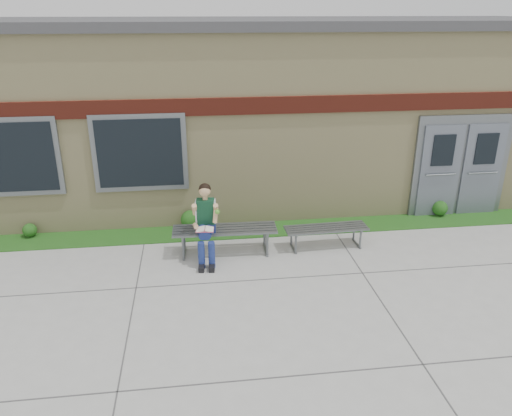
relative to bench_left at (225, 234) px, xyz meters
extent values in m
plane|color=#9E9E99|center=(1.39, -1.64, -0.40)|extent=(80.00, 80.00, 0.00)
cube|color=#155118|center=(1.39, 0.96, -0.39)|extent=(16.00, 0.80, 0.02)
cube|color=beige|center=(1.39, 4.36, 1.60)|extent=(16.00, 6.00, 4.00)
cube|color=#3F3F42|center=(1.39, 4.36, 3.70)|extent=(16.20, 6.20, 0.20)
cube|color=maroon|center=(1.39, 1.33, 2.20)|extent=(16.00, 0.06, 0.35)
cube|color=slate|center=(-4.11, 1.32, 1.30)|extent=(1.90, 0.08, 1.60)
cube|color=black|center=(-4.11, 1.28, 1.30)|extent=(1.70, 0.04, 1.40)
cube|color=slate|center=(-1.61, 1.32, 1.30)|extent=(1.90, 0.08, 1.60)
cube|color=black|center=(-1.61, 1.28, 1.30)|extent=(1.70, 0.04, 1.40)
cube|color=slate|center=(5.39, 1.32, 0.75)|extent=(2.20, 0.08, 2.30)
cube|color=slate|center=(4.89, 1.27, 0.65)|extent=(0.92, 0.06, 2.10)
cube|color=slate|center=(5.89, 1.27, 0.65)|extent=(0.92, 0.06, 2.10)
cube|color=slate|center=(0.00, 0.00, 0.10)|extent=(2.00, 0.61, 0.04)
cube|color=slate|center=(-0.79, 0.00, -0.17)|extent=(0.06, 0.55, 0.45)
cube|color=slate|center=(0.79, 0.00, -0.17)|extent=(0.06, 0.55, 0.45)
cube|color=slate|center=(2.00, 0.00, 0.01)|extent=(1.66, 0.52, 0.03)
cube|color=slate|center=(1.34, 0.00, -0.21)|extent=(0.06, 0.46, 0.37)
cube|color=slate|center=(2.66, 0.00, -0.21)|extent=(0.06, 0.46, 0.37)
cube|color=navy|center=(-0.35, -0.06, 0.20)|extent=(0.37, 0.28, 0.17)
cube|color=#0F3A23|center=(-0.35, -0.08, 0.52)|extent=(0.35, 0.24, 0.47)
sphere|color=tan|center=(-0.35, -0.09, 0.93)|extent=(0.24, 0.24, 0.22)
sphere|color=black|center=(-0.35, -0.07, 0.95)|extent=(0.25, 0.25, 0.23)
cylinder|color=navy|center=(-0.47, -0.31, 0.22)|extent=(0.19, 0.45, 0.15)
cylinder|color=navy|center=(-0.28, -0.33, 0.22)|extent=(0.19, 0.45, 0.15)
cylinder|color=navy|center=(-0.47, -0.56, -0.14)|extent=(0.12, 0.12, 0.52)
cylinder|color=navy|center=(-0.28, -0.58, -0.14)|extent=(0.12, 0.12, 0.52)
cube|color=black|center=(-0.48, -0.63, -0.35)|extent=(0.13, 0.28, 0.10)
cube|color=black|center=(-0.29, -0.65, -0.35)|extent=(0.13, 0.28, 0.10)
cylinder|color=tan|center=(-0.55, -0.12, 0.58)|extent=(0.11, 0.24, 0.27)
cylinder|color=tan|center=(-0.16, -0.16, 0.58)|extent=(0.11, 0.24, 0.27)
cube|color=white|center=(-0.39, -0.45, 0.32)|extent=(0.34, 0.26, 0.02)
cube|color=#D44F70|center=(-0.39, -0.45, 0.31)|extent=(0.34, 0.27, 0.01)
sphere|color=#5BB831|center=(-0.15, -0.30, 0.59)|extent=(0.09, 0.09, 0.09)
sphere|color=#155118|center=(-3.97, 1.21, -0.24)|extent=(0.28, 0.28, 0.28)
sphere|color=#155118|center=(-0.67, 1.21, -0.18)|extent=(0.40, 0.40, 0.40)
sphere|color=#155118|center=(5.00, 1.21, -0.21)|extent=(0.34, 0.34, 0.34)
camera|label=1|loc=(-0.52, -8.72, 4.04)|focal=35.00mm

